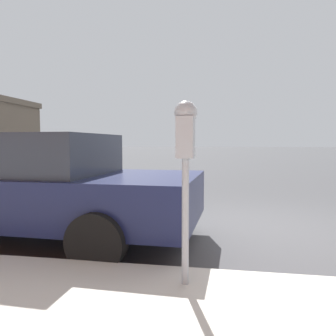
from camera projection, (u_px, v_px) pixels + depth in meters
The scene contains 3 objects.
ground_plane at pixel (253, 228), 5.19m from camera, with size 220.00×220.00×0.00m, color #424244.
parking_meter at pixel (186, 145), 2.69m from camera, with size 0.21×0.19×1.54m.
car_navy at pixel (19, 184), 4.62m from camera, with size 2.23×4.98×1.47m.
Camera 1 is at (-5.26, 0.45, 1.35)m, focal length 35.00 mm.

